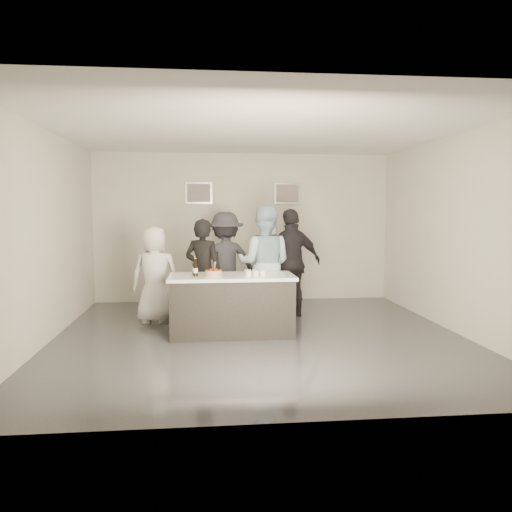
% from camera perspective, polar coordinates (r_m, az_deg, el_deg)
% --- Properties ---
extents(floor, '(6.00, 6.00, 0.00)m').
position_cam_1_polar(floor, '(7.47, 0.40, -9.18)').
color(floor, '#3D3D42').
rests_on(floor, ground).
extents(ceiling, '(6.00, 6.00, 0.00)m').
position_cam_1_polar(ceiling, '(7.31, 0.42, 14.21)').
color(ceiling, white).
extents(wall_back, '(6.00, 0.04, 3.00)m').
position_cam_1_polar(wall_back, '(10.22, -1.45, 3.26)').
color(wall_back, beige).
rests_on(wall_back, ground).
extents(wall_front, '(6.00, 0.04, 3.00)m').
position_cam_1_polar(wall_front, '(4.27, 4.86, 0.30)').
color(wall_front, beige).
rests_on(wall_front, ground).
extents(wall_left, '(0.04, 6.00, 3.00)m').
position_cam_1_polar(wall_left, '(7.52, -22.96, 2.08)').
color(wall_left, beige).
rests_on(wall_left, ground).
extents(wall_right, '(0.04, 6.00, 3.00)m').
position_cam_1_polar(wall_right, '(8.13, 21.93, 2.33)').
color(wall_right, beige).
rests_on(wall_right, ground).
extents(picture_left, '(0.54, 0.04, 0.44)m').
position_cam_1_polar(picture_left, '(10.16, -6.56, 7.16)').
color(picture_left, '#B2B2B7').
rests_on(picture_left, wall_back).
extents(picture_right, '(0.54, 0.04, 0.44)m').
position_cam_1_polar(picture_right, '(10.30, 3.59, 7.16)').
color(picture_right, '#B2B2B7').
rests_on(picture_right, wall_back).
extents(bar_counter, '(1.86, 0.86, 0.90)m').
position_cam_1_polar(bar_counter, '(7.50, -2.78, -5.60)').
color(bar_counter, white).
rests_on(bar_counter, ground).
extents(cake, '(0.24, 0.24, 0.07)m').
position_cam_1_polar(cake, '(7.33, -4.88, -2.00)').
color(cake, orange).
rests_on(cake, bar_counter).
extents(beer_bottle_a, '(0.07, 0.07, 0.26)m').
position_cam_1_polar(beer_bottle_a, '(7.51, -7.04, -1.14)').
color(beer_bottle_a, black).
rests_on(beer_bottle_a, bar_counter).
extents(beer_bottle_b, '(0.07, 0.07, 0.26)m').
position_cam_1_polar(beer_bottle_b, '(7.31, -6.93, -1.31)').
color(beer_bottle_b, black).
rests_on(beer_bottle_b, bar_counter).
extents(tumbler_cluster, '(0.30, 0.19, 0.08)m').
position_cam_1_polar(tumbler_cluster, '(7.40, -0.09, -1.90)').
color(tumbler_cluster, orange).
rests_on(tumbler_cluster, bar_counter).
extents(candles, '(0.24, 0.08, 0.01)m').
position_cam_1_polar(candles, '(7.08, -4.83, -2.54)').
color(candles, pink).
rests_on(candles, bar_counter).
extents(person_main_black, '(0.74, 0.64, 1.72)m').
position_cam_1_polar(person_main_black, '(8.13, -6.05, -1.82)').
color(person_main_black, black).
rests_on(person_main_black, ground).
extents(person_main_blue, '(1.10, 0.95, 1.94)m').
position_cam_1_polar(person_main_blue, '(8.31, 0.95, -0.89)').
color(person_main_blue, '#A8CCDB').
rests_on(person_main_blue, ground).
extents(person_guest_left, '(0.82, 0.57, 1.60)m').
position_cam_1_polar(person_guest_left, '(8.40, -11.46, -2.11)').
color(person_guest_left, white).
rests_on(person_guest_left, ground).
extents(person_guest_right, '(1.19, 0.76, 1.89)m').
position_cam_1_polar(person_guest_right, '(8.73, 4.10, -0.78)').
color(person_guest_right, black).
rests_on(person_guest_right, ground).
extents(person_guest_back, '(1.28, 0.87, 1.82)m').
position_cam_1_polar(person_guest_back, '(9.13, -3.51, -0.70)').
color(person_guest_back, '#312F37').
rests_on(person_guest_back, ground).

